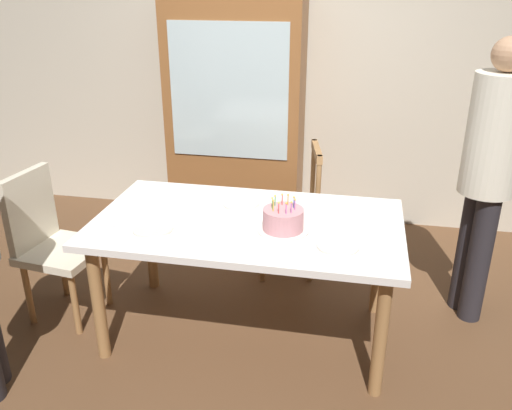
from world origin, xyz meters
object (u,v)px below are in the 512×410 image
at_px(birthday_cake, 283,221).
at_px(chair_upholstered, 49,238).
at_px(dining_table, 247,234).
at_px(plate_far_side, 241,203).
at_px(china_cabinet, 236,117).
at_px(plate_near_celebrant, 153,229).
at_px(person_guest, 489,168).
at_px(plate_near_guest, 338,246).
at_px(chair_spindle_back, 290,213).

distance_m(birthday_cake, chair_upholstered, 1.50).
bearing_deg(dining_table, plate_far_side, 111.59).
distance_m(birthday_cake, china_cabinet, 1.78).
relative_size(plate_near_celebrant, china_cabinet, 0.12).
bearing_deg(chair_upholstered, person_guest, 11.20).
distance_m(dining_table, plate_near_celebrant, 0.53).
distance_m(plate_near_celebrant, plate_far_side, 0.59).
height_order(plate_near_guest, chair_upholstered, chair_upholstered).
relative_size(plate_near_celebrant, plate_far_side, 1.00).
relative_size(birthday_cake, chair_spindle_back, 0.29).
distance_m(plate_far_side, china_cabinet, 1.40).
height_order(plate_far_side, chair_upholstered, chair_upholstered).
bearing_deg(chair_upholstered, china_cabinet, 62.57).
bearing_deg(plate_far_side, person_guest, 10.79).
distance_m(plate_near_celebrant, person_guest, 1.97).
height_order(dining_table, china_cabinet, china_cabinet).
relative_size(birthday_cake, china_cabinet, 0.15).
bearing_deg(plate_near_celebrant, dining_table, 24.67).
height_order(chair_spindle_back, person_guest, person_guest).
bearing_deg(plate_far_side, china_cabinet, 104.61).
distance_m(plate_near_celebrant, china_cabinet, 1.79).
distance_m(dining_table, china_cabinet, 1.64).
relative_size(plate_near_celebrant, chair_upholstered, 0.23).
relative_size(plate_far_side, chair_upholstered, 0.23).
relative_size(dining_table, plate_far_side, 7.88).
relative_size(chair_spindle_back, chair_upholstered, 1.00).
height_order(birthday_cake, chair_spindle_back, birthday_cake).
distance_m(plate_near_guest, china_cabinet, 2.03).
bearing_deg(plate_near_celebrant, plate_far_side, 48.31).
distance_m(chair_spindle_back, person_guest, 1.35).
height_order(birthday_cake, plate_far_side, birthday_cake).
bearing_deg(chair_spindle_back, person_guest, -14.96).
height_order(dining_table, plate_far_side, plate_far_side).
distance_m(dining_table, plate_far_side, 0.25).
bearing_deg(chair_upholstered, birthday_cake, -2.70).
relative_size(plate_far_side, china_cabinet, 0.12).
height_order(dining_table, chair_spindle_back, chair_spindle_back).
xyz_separation_m(birthday_cake, person_guest, (1.12, 0.58, 0.18)).
xyz_separation_m(dining_table, plate_far_side, (-0.09, 0.22, 0.09)).
bearing_deg(chair_upholstered, dining_table, 1.04).
xyz_separation_m(birthday_cake, chair_spindle_back, (-0.08, 0.90, -0.36)).
distance_m(dining_table, birthday_cake, 0.28).
height_order(plate_near_celebrant, chair_upholstered, chair_upholstered).
xyz_separation_m(plate_near_celebrant, plate_far_side, (0.39, 0.44, 0.00)).
height_order(plate_far_side, person_guest, person_guest).
distance_m(birthday_cake, chair_spindle_back, 0.98).
height_order(plate_near_celebrant, person_guest, person_guest).
distance_m(chair_upholstered, china_cabinet, 1.83).
relative_size(plate_near_guest, chair_upholstered, 0.23).
distance_m(plate_near_guest, person_guest, 1.11).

